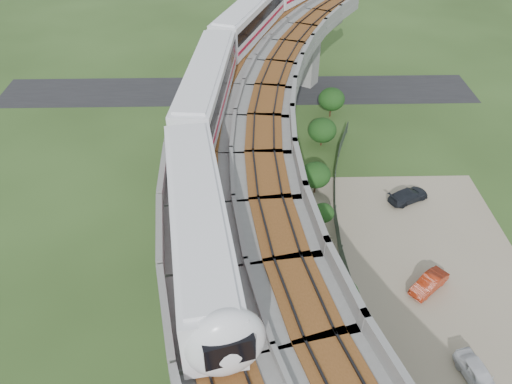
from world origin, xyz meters
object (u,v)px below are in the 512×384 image
metro_train (253,53)px  car_dark (408,195)px  car_white (478,375)px  car_red (429,283)px

metro_train → car_dark: size_ratio=14.94×
car_white → car_red: size_ratio=1.05×
car_dark → metro_train: bearing=43.5°
car_red → car_dark: size_ratio=0.89×
metro_train → car_white: bearing=-59.7°
car_white → car_red: (-0.82, 7.68, -0.05)m
car_red → car_dark: car_red is taller
car_white → car_red: 7.72m
metro_train → car_red: (12.95, -15.83, -11.68)m
metro_train → car_white: size_ratio=15.90×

